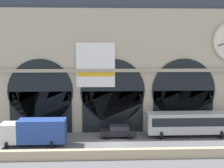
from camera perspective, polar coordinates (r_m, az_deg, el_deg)
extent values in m
plane|color=slate|center=(35.96, 0.52, -11.49)|extent=(200.00, 200.00, 0.00)
cube|color=#BCAD8C|center=(31.08, 1.03, -13.47)|extent=(90.00, 0.70, 1.02)
cube|color=#B2A891|center=(42.06, -0.04, 2.75)|extent=(40.68, 5.61, 16.66)
cube|color=black|center=(40.72, -13.67, -5.38)|extent=(8.28, 0.20, 5.67)
cylinder|color=black|center=(40.23, -13.78, -1.43)|extent=(8.72, 0.20, 8.72)
cube|color=black|center=(40.00, 0.14, -5.41)|extent=(8.28, 0.20, 5.67)
cylinder|color=black|center=(39.50, 0.14, -1.38)|extent=(8.72, 0.20, 8.72)
cube|color=black|center=(41.58, 13.65, -5.13)|extent=(8.28, 0.20, 5.67)
cylinder|color=black|center=(41.11, 13.76, -1.26)|extent=(8.72, 0.20, 8.72)
cube|color=white|center=(39.00, -3.22, 3.73)|extent=(5.16, 0.12, 5.94)
cube|color=yellow|center=(38.99, -3.21, 2.14)|extent=(4.95, 0.04, 0.90)
cube|color=#A49A85|center=(39.10, 0.15, 2.66)|extent=(40.68, 0.50, 0.44)
cube|color=white|center=(36.64, -19.27, -8.96)|extent=(2.00, 2.30, 2.30)
cube|color=#28479E|center=(35.70, -13.44, -8.84)|extent=(5.50, 2.30, 2.70)
cylinder|color=black|center=(36.05, -19.83, -11.15)|extent=(0.28, 0.84, 0.84)
cylinder|color=black|center=(37.94, -18.90, -10.22)|extent=(0.28, 0.84, 0.84)
cylinder|color=black|center=(34.90, -11.65, -11.48)|extent=(0.28, 0.84, 0.84)
cylinder|color=black|center=(36.85, -11.14, -10.48)|extent=(0.28, 0.84, 0.84)
cube|color=black|center=(38.08, 1.08, -9.42)|extent=(4.40, 1.80, 0.70)
cube|color=black|center=(37.92, 1.42, -8.51)|extent=(2.46, 1.62, 0.55)
cylinder|color=black|center=(37.34, -1.10, -10.31)|extent=(0.28, 0.60, 0.60)
cylinder|color=black|center=(38.89, -1.16, -9.61)|extent=(0.28, 0.60, 0.60)
cylinder|color=black|center=(37.52, 3.41, -10.24)|extent=(0.28, 0.60, 0.60)
cylinder|color=black|center=(39.07, 3.16, -9.55)|extent=(0.28, 0.60, 0.60)
cube|color=#ADB2B7|center=(39.61, 14.75, -7.29)|extent=(11.00, 2.50, 2.60)
cube|color=black|center=(38.35, 15.33, -7.23)|extent=(10.12, 0.04, 1.10)
cylinder|color=black|center=(37.93, 9.55, -9.82)|extent=(0.28, 1.00, 1.00)
cylinder|color=black|center=(40.05, 8.87, -8.91)|extent=(0.28, 1.00, 1.00)
cylinder|color=black|center=(40.23, 20.48, -9.19)|extent=(0.28, 1.00, 1.00)
cylinder|color=black|center=(42.23, 19.28, -8.39)|extent=(0.28, 1.00, 1.00)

